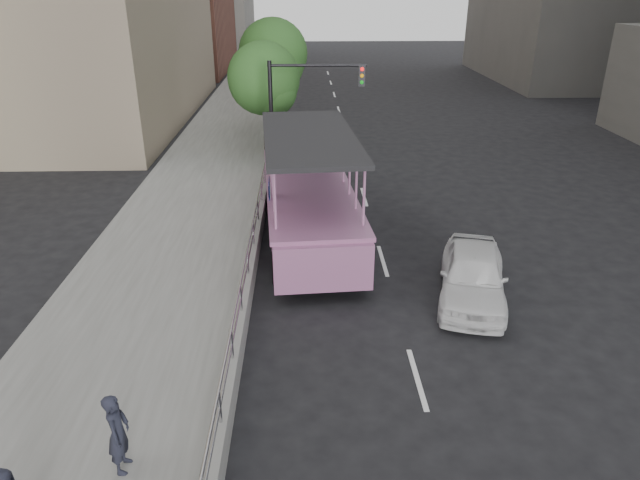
# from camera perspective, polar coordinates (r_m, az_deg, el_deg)

# --- Properties ---
(ground) EXTENTS (160.00, 160.00, 0.00)m
(ground) POSITION_cam_1_polar(r_m,az_deg,el_deg) (14.90, 4.45, -8.98)
(ground) COLOR black
(sidewalk) EXTENTS (5.50, 80.00, 0.30)m
(sidewalk) POSITION_cam_1_polar(r_m,az_deg,el_deg) (24.14, -11.75, 4.41)
(sidewalk) COLOR #9B9B96
(sidewalk) RESTS_ON ground
(kerb_wall) EXTENTS (0.24, 30.00, 0.36)m
(kerb_wall) POSITION_cam_1_polar(r_m,az_deg,el_deg) (16.38, -7.16, -3.86)
(kerb_wall) COLOR gray
(kerb_wall) RESTS_ON sidewalk
(guardrail) EXTENTS (0.07, 22.00, 0.71)m
(guardrail) POSITION_cam_1_polar(r_m,az_deg,el_deg) (16.08, -7.28, -1.78)
(guardrail) COLOR #B6B5BA
(guardrail) RESTS_ON kerb_wall
(duck_boat) EXTENTS (3.58, 11.50, 3.76)m
(duck_boat) POSITION_cam_1_polar(r_m,az_deg,el_deg) (20.60, -1.41, 5.13)
(duck_boat) COLOR black
(duck_boat) RESTS_ON ground
(car) EXTENTS (2.85, 4.71, 1.50)m
(car) POSITION_cam_1_polar(r_m,az_deg,el_deg) (16.44, 15.04, -3.39)
(car) COLOR white
(car) RESTS_ON ground
(pedestrian_near) EXTENTS (0.39, 0.58, 1.58)m
(pedestrian_near) POSITION_cam_1_polar(r_m,az_deg,el_deg) (10.93, -19.53, -17.74)
(pedestrian_near) COLOR #222432
(pedestrian_near) RESTS_ON sidewalk
(parking_sign) EXTENTS (0.08, 0.57, 2.54)m
(parking_sign) POSITION_cam_1_polar(r_m,az_deg,el_deg) (18.39, -5.01, 3.35)
(parking_sign) COLOR black
(parking_sign) RESTS_ON ground
(traffic_signal) EXTENTS (4.20, 0.32, 5.20)m
(traffic_signal) POSITION_cam_1_polar(r_m,az_deg,el_deg) (25.31, -2.17, 13.68)
(traffic_signal) COLOR black
(traffic_signal) RESTS_ON ground
(street_tree_near) EXTENTS (3.52, 3.52, 5.72)m
(street_tree_near) POSITION_cam_1_polar(r_m,az_deg,el_deg) (28.69, -5.46, 15.50)
(street_tree_near) COLOR #3C271B
(street_tree_near) RESTS_ON ground
(street_tree_far) EXTENTS (3.97, 3.97, 6.45)m
(street_tree_far) POSITION_cam_1_polar(r_m,az_deg,el_deg) (34.56, -4.54, 17.84)
(street_tree_far) COLOR #3C271B
(street_tree_far) RESTS_ON ground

